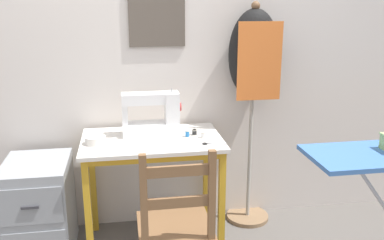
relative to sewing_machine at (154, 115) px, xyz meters
The scene contains 11 objects.
wall_back 0.46m from the sewing_machine, 95.03° to the left, with size 10.00×0.07×2.55m.
sewing_table 0.26m from the sewing_machine, 103.43° to the right, with size 0.90×0.58×0.77m.
sewing_machine is the anchor object (origin of this frame).
fabric_bowl 0.42m from the sewing_machine, 160.69° to the right, with size 0.13×0.13×0.05m.
scissors 0.44m from the sewing_machine, 38.26° to the right, with size 0.15×0.06×0.01m.
thread_spool_near_machine 0.25m from the sewing_machine, 24.50° to the right, with size 0.03×0.03×0.04m.
thread_spool_mid_table 0.29m from the sewing_machine, 12.97° to the right, with size 0.04×0.04×0.04m.
thread_spool_far_edge 0.35m from the sewing_machine, 23.07° to the right, with size 0.04×0.04×0.04m.
wooden_chair 0.82m from the sewing_machine, 85.80° to the right, with size 0.40×0.38×0.93m.
filing_cabinet 0.96m from the sewing_machine, behind, with size 0.40×0.52×0.65m.
dress_form 0.79m from the sewing_machine, 11.13° to the left, with size 0.36×0.32×1.62m.
Camera 1 is at (-0.18, -2.34, 1.65)m, focal length 40.00 mm.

